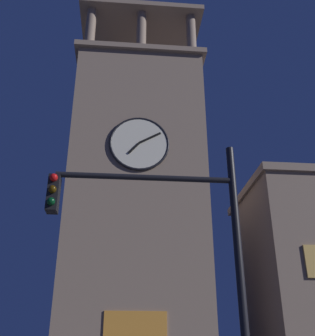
# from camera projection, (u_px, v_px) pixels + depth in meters

# --- Properties ---
(clocktower) EXTENTS (9.10, 8.43, 27.81)m
(clocktower) POSITION_uv_depth(u_px,v_px,m) (136.00, 206.00, 27.75)
(clocktower) COLOR gray
(clocktower) RESTS_ON ground_plane
(traffic_signal_near) EXTENTS (3.81, 0.41, 5.77)m
(traffic_signal_near) POSITION_uv_depth(u_px,v_px,m) (175.00, 240.00, 7.96)
(traffic_signal_near) COLOR black
(traffic_signal_near) RESTS_ON ground_plane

